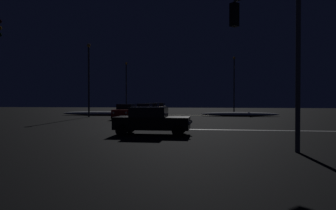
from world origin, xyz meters
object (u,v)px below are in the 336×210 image
object	(u,v)px
sedan_blue	(144,110)
sedan_black_crossing	(152,121)
sedan_silver	(159,107)
traffic_signal_se	(269,36)
sedan_orange	(153,108)
streetlamp_left_far	(126,83)
streetlamp_right_far	(234,80)
sedan_red	(126,111)
streetlamp_left_near	(89,75)

from	to	relation	value
sedan_blue	sedan_black_crossing	world-z (taller)	same
sedan_silver	traffic_signal_se	size ratio (longest dim) A/B	0.64
sedan_orange	streetlamp_left_far	distance (m)	10.16
sedan_orange	streetlamp_left_far	xyz separation A→B (m)	(-5.94, 7.13, 4.13)
sedan_orange	streetlamp_right_far	distance (m)	14.74
sedan_blue	traffic_signal_se	distance (m)	26.62
sedan_red	sedan_silver	xyz separation A→B (m)	(0.58, 17.71, 0.00)
sedan_red	streetlamp_right_far	size ratio (longest dim) A/B	0.48
sedan_blue	streetlamp_left_far	xyz separation A→B (m)	(-5.97, 12.79, 4.13)
sedan_silver	traffic_signal_se	world-z (taller)	traffic_signal_se
sedan_orange	sedan_black_crossing	xyz separation A→B (m)	(4.89, -25.78, 0.00)
sedan_red	sedan_blue	distance (m)	6.12
sedan_red	sedan_silver	size ratio (longest dim) A/B	1.00
streetlamp_left_far	streetlamp_right_far	world-z (taller)	streetlamp_right_far
sedan_silver	streetlamp_right_far	distance (m)	13.00
sedan_silver	sedan_black_crossing	world-z (taller)	same
traffic_signal_se	streetlamp_left_far	world-z (taller)	streetlamp_left_far
sedan_orange	streetlamp_left_near	distance (m)	11.47
sedan_orange	sedan_black_crossing	world-z (taller)	same
sedan_black_crossing	traffic_signal_se	size ratio (longest dim) A/B	0.64
streetlamp_left_far	streetlamp_left_near	bearing A→B (deg)	-90.00
sedan_blue	streetlamp_right_far	distance (m)	18.15
traffic_signal_se	streetlamp_right_far	xyz separation A→B (m)	(1.59, 36.97, 0.65)
streetlamp_right_far	streetlamp_left_near	bearing A→B (deg)	-138.45
sedan_orange	traffic_signal_se	bearing A→B (deg)	-70.56
traffic_signal_se	streetlamp_left_far	size ratio (longest dim) A/B	0.80
sedan_red	traffic_signal_se	bearing A→B (deg)	-58.33
sedan_silver	sedan_black_crossing	distance (m)	32.13
sedan_orange	streetlamp_left_far	world-z (taller)	streetlamp_left_far
streetlamp_left_far	streetlamp_right_far	distance (m)	18.06
sedan_blue	sedan_silver	distance (m)	11.63
sedan_silver	streetlamp_left_far	size ratio (longest dim) A/B	0.51
sedan_blue	traffic_signal_se	size ratio (longest dim) A/B	0.64
streetlamp_right_far	sedan_silver	bearing A→B (deg)	-174.54
sedan_orange	streetlamp_left_near	size ratio (longest dim) A/B	0.50
sedan_blue	sedan_orange	size ratio (longest dim) A/B	1.00
sedan_red	streetlamp_left_far	xyz separation A→B (m)	(-5.31, 18.88, 4.13)
sedan_silver	sedan_red	bearing A→B (deg)	-91.87
streetlamp_left_far	streetlamp_right_far	xyz separation A→B (m)	(18.05, 0.00, 0.30)
sedan_red	streetlamp_left_far	distance (m)	20.04
traffic_signal_se	streetlamp_left_near	size ratio (longest dim) A/B	0.78
sedan_orange	sedan_silver	size ratio (longest dim) A/B	1.00
sedan_orange	traffic_signal_se	world-z (taller)	traffic_signal_se
sedan_red	sedan_black_crossing	bearing A→B (deg)	-68.53
sedan_blue	streetlamp_left_near	bearing A→B (deg)	-151.76
sedan_red	sedan_orange	world-z (taller)	same
streetlamp_right_far	sedan_blue	bearing A→B (deg)	-133.37
sedan_red	streetlamp_left_near	distance (m)	7.35
traffic_signal_se	streetlamp_left_far	distance (m)	40.47
traffic_signal_se	streetlamp_left_far	xyz separation A→B (m)	(-16.47, 36.97, 0.35)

